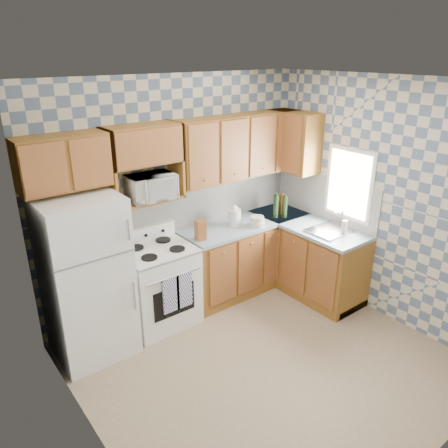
# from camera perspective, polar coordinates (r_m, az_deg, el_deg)

# --- Properties ---
(floor) EXTENTS (3.40, 3.40, 0.00)m
(floor) POSITION_cam_1_polar(r_m,az_deg,el_deg) (4.64, 5.43, -17.48)
(floor) COLOR #7D674F
(floor) RESTS_ON ground
(back_wall) EXTENTS (3.40, 0.02, 2.70)m
(back_wall) POSITION_cam_1_polar(r_m,az_deg,el_deg) (5.12, -6.28, 3.74)
(back_wall) COLOR slate
(back_wall) RESTS_ON ground
(right_wall) EXTENTS (0.02, 3.20, 2.70)m
(right_wall) POSITION_cam_1_polar(r_m,az_deg,el_deg) (5.18, 19.95, 2.74)
(right_wall) COLOR slate
(right_wall) RESTS_ON ground
(backsplash_back) EXTENTS (2.60, 0.02, 0.56)m
(backsplash_back) POSITION_cam_1_polar(r_m,az_deg,el_deg) (5.36, -2.52, 3.02)
(backsplash_back) COLOR silver
(backsplash_back) RESTS_ON back_wall
(backsplash_right) EXTENTS (0.02, 1.60, 0.56)m
(backsplash_right) POSITION_cam_1_polar(r_m,az_deg,el_deg) (5.65, 12.99, 3.48)
(backsplash_right) COLOR silver
(backsplash_right) RESTS_ON right_wall
(refrigerator) EXTENTS (0.75, 0.70, 1.68)m
(refrigerator) POSITION_cam_1_polar(r_m,az_deg,el_deg) (4.53, -17.54, -6.78)
(refrigerator) COLOR white
(refrigerator) RESTS_ON floor
(stove_body) EXTENTS (0.76, 0.65, 0.90)m
(stove_body) POSITION_cam_1_polar(r_m,az_deg,el_deg) (5.01, -8.49, -8.09)
(stove_body) COLOR white
(stove_body) RESTS_ON floor
(cooktop) EXTENTS (0.76, 0.65, 0.02)m
(cooktop) POSITION_cam_1_polar(r_m,az_deg,el_deg) (4.80, -8.79, -3.38)
(cooktop) COLOR silver
(cooktop) RESTS_ON stove_body
(backguard) EXTENTS (0.76, 0.08, 0.17)m
(backguard) POSITION_cam_1_polar(r_m,az_deg,el_deg) (4.99, -10.41, -1.30)
(backguard) COLOR white
(backguard) RESTS_ON cooktop
(dish_towel_left) EXTENTS (0.19, 0.02, 0.41)m
(dish_towel_left) POSITION_cam_1_polar(r_m,az_deg,el_deg) (4.69, -6.93, -9.16)
(dish_towel_left) COLOR navy
(dish_towel_left) RESTS_ON stove_body
(dish_towel_right) EXTENTS (0.19, 0.02, 0.41)m
(dish_towel_right) POSITION_cam_1_polar(r_m,az_deg,el_deg) (4.76, -5.24, -8.58)
(dish_towel_right) COLOR navy
(dish_towel_right) RESTS_ON stove_body
(base_cabinets_back) EXTENTS (1.75, 0.60, 0.88)m
(base_cabinets_back) POSITION_cam_1_polar(r_m,az_deg,el_deg) (5.68, 2.81, -4.15)
(base_cabinets_back) COLOR brown
(base_cabinets_back) RESTS_ON floor
(base_cabinets_right) EXTENTS (0.60, 1.60, 0.88)m
(base_cabinets_right) POSITION_cam_1_polar(r_m,az_deg,el_deg) (5.73, 10.47, -4.28)
(base_cabinets_right) COLOR brown
(base_cabinets_right) RESTS_ON floor
(countertop_back) EXTENTS (1.77, 0.63, 0.04)m
(countertop_back) POSITION_cam_1_polar(r_m,az_deg,el_deg) (5.49, 2.93, 0.15)
(countertop_back) COLOR gray
(countertop_back) RESTS_ON base_cabinets_back
(countertop_right) EXTENTS (0.63, 1.60, 0.04)m
(countertop_right) POSITION_cam_1_polar(r_m,az_deg,el_deg) (5.54, 10.76, -0.02)
(countertop_right) COLOR gray
(countertop_right) RESTS_ON base_cabinets_right
(upper_cabinets_back) EXTENTS (1.75, 0.33, 0.74)m
(upper_cabinets_back) POSITION_cam_1_polar(r_m,az_deg,el_deg) (5.32, 2.14, 10.14)
(upper_cabinets_back) COLOR brown
(upper_cabinets_back) RESTS_ON back_wall
(upper_cabinets_fridge) EXTENTS (0.82, 0.33, 0.50)m
(upper_cabinets_fridge) POSITION_cam_1_polar(r_m,az_deg,el_deg) (4.29, -20.34, 7.56)
(upper_cabinets_fridge) COLOR brown
(upper_cabinets_fridge) RESTS_ON back_wall
(upper_cabinets_right) EXTENTS (0.33, 0.70, 0.74)m
(upper_cabinets_right) POSITION_cam_1_polar(r_m,az_deg,el_deg) (5.66, 9.00, 10.62)
(upper_cabinets_right) COLOR brown
(upper_cabinets_right) RESTS_ON right_wall
(microwave_shelf) EXTENTS (0.80, 0.33, 0.03)m
(microwave_shelf) POSITION_cam_1_polar(r_m,az_deg,el_deg) (4.74, -10.11, 3.10)
(microwave_shelf) COLOR brown
(microwave_shelf) RESTS_ON back_wall
(microwave) EXTENTS (0.50, 0.35, 0.27)m
(microwave) POSITION_cam_1_polar(r_m,az_deg,el_deg) (4.66, -9.49, 4.76)
(microwave) COLOR white
(microwave) RESTS_ON microwave_shelf
(sink) EXTENTS (0.48, 0.40, 0.03)m
(sink) POSITION_cam_1_polar(r_m,az_deg,el_deg) (5.33, 13.59, -0.88)
(sink) COLOR #B7B7BC
(sink) RESTS_ON countertop_right
(window) EXTENTS (0.02, 0.66, 0.86)m
(window) POSITION_cam_1_polar(r_m,az_deg,el_deg) (5.37, 16.02, 5.02)
(window) COLOR silver
(window) RESTS_ON right_wall
(bottle_0) EXTENTS (0.07, 0.07, 0.30)m
(bottle_0) POSITION_cam_1_polar(r_m,az_deg,el_deg) (5.59, 6.78, 2.29)
(bottle_0) COLOR black
(bottle_0) RESTS_ON countertop_back
(bottle_1) EXTENTS (0.07, 0.07, 0.28)m
(bottle_1) POSITION_cam_1_polar(r_m,az_deg,el_deg) (5.63, 7.93, 2.24)
(bottle_1) COLOR black
(bottle_1) RESTS_ON countertop_back
(bottle_2) EXTENTS (0.07, 0.07, 0.26)m
(bottle_2) POSITION_cam_1_polar(r_m,az_deg,el_deg) (5.73, 7.57, 2.51)
(bottle_2) COLOR #4C2B09
(bottle_2) RESTS_ON countertop_back
(knife_block) EXTENTS (0.12, 0.12, 0.23)m
(knife_block) POSITION_cam_1_polar(r_m,az_deg,el_deg) (4.92, -3.10, -0.79)
(knife_block) COLOR brown
(knife_block) RESTS_ON countertop_back
(electric_kettle) EXTENTS (0.16, 0.16, 0.20)m
(electric_kettle) POSITION_cam_1_polar(r_m,az_deg,el_deg) (5.33, 1.36, 0.88)
(electric_kettle) COLOR white
(electric_kettle) RESTS_ON countertop_back
(food_containers) EXTENTS (0.19, 0.19, 0.13)m
(food_containers) POSITION_cam_1_polar(r_m,az_deg,el_deg) (5.32, 4.33, 0.34)
(food_containers) COLOR beige
(food_containers) RESTS_ON countertop_back
(soap_bottle) EXTENTS (0.06, 0.06, 0.17)m
(soap_bottle) POSITION_cam_1_polar(r_m,az_deg,el_deg) (5.27, 15.45, -0.42)
(soap_bottle) COLOR beige
(soap_bottle) RESTS_ON countertop_right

